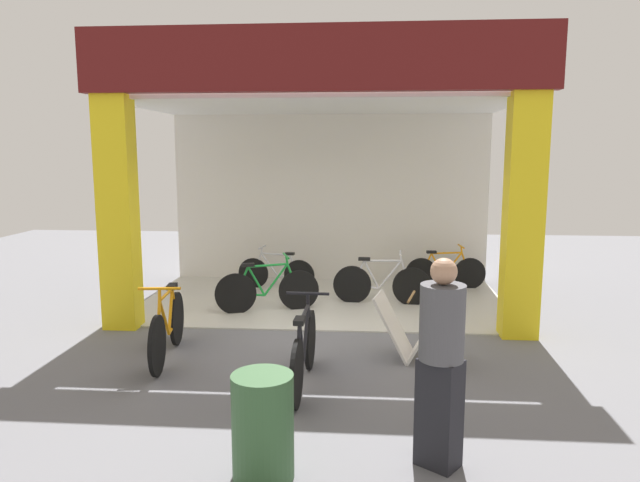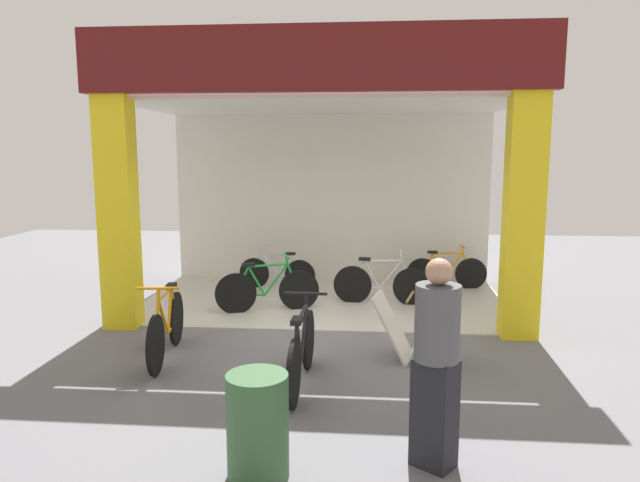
% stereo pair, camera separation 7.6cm
% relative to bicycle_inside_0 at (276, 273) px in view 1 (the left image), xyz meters
% --- Properties ---
extents(ground_plane, '(19.97, 19.97, 0.00)m').
position_rel_bicycle_inside_0_xyz_m(ground_plane, '(0.92, -2.44, -0.31)').
color(ground_plane, slate).
rests_on(ground_plane, ground).
extents(shop_facade, '(6.18, 3.65, 4.07)m').
position_rel_bicycle_inside_0_xyz_m(shop_facade, '(0.92, -0.74, 1.86)').
color(shop_facade, beige).
rests_on(shop_facade, ground).
extents(bicycle_inside_0, '(1.42, 0.39, 0.79)m').
position_rel_bicycle_inside_0_xyz_m(bicycle_inside_0, '(0.00, 0.00, 0.00)').
color(bicycle_inside_0, black).
rests_on(bicycle_inside_0, ground).
extents(bicycle_inside_1, '(1.46, 0.40, 0.81)m').
position_rel_bicycle_inside_0_xyz_m(bicycle_inside_1, '(3.07, 0.26, 0.01)').
color(bicycle_inside_1, black).
rests_on(bicycle_inside_1, ground).
extents(bicycle_inside_2, '(1.60, 0.44, 0.88)m').
position_rel_bicycle_inside_0_xyz_m(bicycle_inside_2, '(1.87, -0.91, 0.04)').
color(bicycle_inside_2, black).
rests_on(bicycle_inside_2, ground).
extents(bicycle_inside_3, '(1.57, 0.57, 0.90)m').
position_rel_bicycle_inside_0_xyz_m(bicycle_inside_3, '(0.09, -1.51, 0.04)').
color(bicycle_inside_3, black).
rests_on(bicycle_inside_3, ground).
extents(bicycle_parked_0, '(0.48, 1.74, 0.95)m').
position_rel_bicycle_inside_0_xyz_m(bicycle_parked_0, '(0.96, -4.35, 0.07)').
color(bicycle_parked_0, black).
rests_on(bicycle_parked_0, ground).
extents(bicycle_parked_1, '(0.48, 1.74, 0.96)m').
position_rel_bicycle_inside_0_xyz_m(bicycle_parked_1, '(-0.77, -3.63, 0.07)').
color(bicycle_parked_1, black).
rests_on(bicycle_parked_1, ground).
extents(sandwich_board_sign, '(0.94, 0.71, 0.79)m').
position_rel_bicycle_inside_0_xyz_m(sandwich_board_sign, '(2.15, -3.42, 0.08)').
color(sandwich_board_sign, silver).
rests_on(sandwich_board_sign, ground).
extents(pedestrian_1, '(0.49, 0.49, 1.68)m').
position_rel_bicycle_inside_0_xyz_m(pedestrian_1, '(2.18, -5.83, 0.56)').
color(pedestrian_1, black).
rests_on(pedestrian_1, ground).
extents(trash_bin, '(0.48, 0.48, 0.82)m').
position_rel_bicycle_inside_0_xyz_m(trash_bin, '(0.82, -6.10, 0.10)').
color(trash_bin, '#335933').
rests_on(trash_bin, ground).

